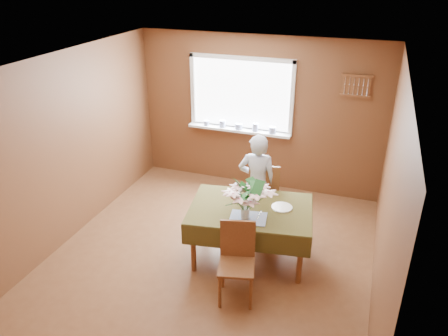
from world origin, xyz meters
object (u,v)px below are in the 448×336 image
(dining_table, at_px, (250,214))
(seated_woman, at_px, (257,183))
(chair_far, at_px, (264,192))
(chair_near, at_px, (237,257))
(flower_bouquet, at_px, (246,196))

(dining_table, relative_size, seated_woman, 1.14)
(dining_table, height_order, chair_far, chair_far)
(chair_near, height_order, seated_woman, seated_woman)
(dining_table, xyz_separation_m, chair_far, (-0.04, 0.80, -0.11))
(chair_far, relative_size, flower_bouquet, 1.87)
(chair_far, bearing_deg, dining_table, 80.66)
(dining_table, bearing_deg, chair_far, 83.75)
(chair_near, bearing_deg, dining_table, 80.35)
(dining_table, relative_size, chair_far, 1.66)
(chair_near, distance_m, seated_woman, 1.42)
(dining_table, height_order, seated_woman, seated_woman)
(dining_table, relative_size, flower_bouquet, 3.10)
(seated_woman, distance_m, flower_bouquet, 0.98)
(seated_woman, height_order, flower_bouquet, seated_woman)
(chair_far, height_order, seated_woman, seated_woman)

